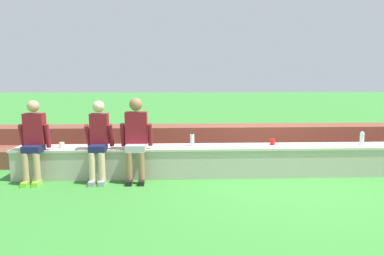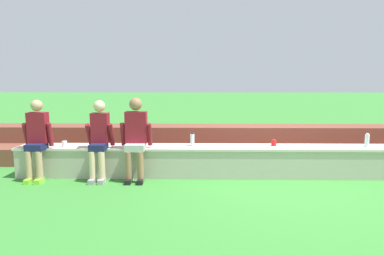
# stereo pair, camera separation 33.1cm
# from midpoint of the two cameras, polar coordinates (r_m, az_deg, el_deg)

# --- Properties ---
(ground_plane) EXTENTS (80.00, 80.00, 0.00)m
(ground_plane) POSITION_cam_midpoint_polar(r_m,az_deg,el_deg) (6.19, 13.64, -8.62)
(ground_plane) COLOR #388433
(stone_seating_wall) EXTENTS (9.71, 0.57, 0.56)m
(stone_seating_wall) POSITION_cam_midpoint_polar(r_m,az_deg,el_deg) (6.36, 13.08, -5.37)
(stone_seating_wall) COLOR #B7AF9E
(stone_seating_wall) RESTS_ON ground
(brick_bleachers) EXTENTS (13.19, 1.42, 0.73)m
(brick_bleachers) POSITION_cam_midpoint_polar(r_m,az_deg,el_deg) (7.64, 10.39, -2.91)
(brick_bleachers) COLOR brown
(brick_bleachers) RESTS_ON ground
(person_far_left) EXTENTS (0.51, 0.49, 1.44)m
(person_far_left) POSITION_cam_midpoint_polar(r_m,az_deg,el_deg) (6.34, -27.41, -1.72)
(person_far_left) COLOR tan
(person_far_left) RESTS_ON ground
(person_left_of_center) EXTENTS (0.48, 0.53, 1.43)m
(person_left_of_center) POSITION_cam_midpoint_polar(r_m,az_deg,el_deg) (5.98, -17.62, -1.82)
(person_left_of_center) COLOR beige
(person_left_of_center) RESTS_ON ground
(person_center) EXTENTS (0.56, 0.53, 1.48)m
(person_center) POSITION_cam_midpoint_polar(r_m,az_deg,el_deg) (5.83, -11.41, -1.39)
(person_center) COLOR #996B4C
(person_center) RESTS_ON ground
(water_bottle_near_right) EXTENTS (0.08, 0.08, 0.25)m
(water_bottle_near_right) POSITION_cam_midpoint_polar(r_m,az_deg,el_deg) (6.10, -1.52, -2.07)
(water_bottle_near_right) COLOR silver
(water_bottle_near_right) RESTS_ON stone_seating_wall
(water_bottle_mid_left) EXTENTS (0.08, 0.08, 0.26)m
(water_bottle_mid_left) POSITION_cam_midpoint_polar(r_m,az_deg,el_deg) (6.87, 26.49, -1.71)
(water_bottle_mid_left) COLOR silver
(water_bottle_mid_left) RESTS_ON stone_seating_wall
(plastic_cup_left_end) EXTENTS (0.09, 0.09, 0.11)m
(plastic_cup_left_end) POSITION_cam_midpoint_polar(r_m,az_deg,el_deg) (6.33, 12.51, -2.42)
(plastic_cup_left_end) COLOR red
(plastic_cup_left_end) RESTS_ON stone_seating_wall
(plastic_cup_right_end) EXTENTS (0.09, 0.09, 0.10)m
(plastic_cup_right_end) POSITION_cam_midpoint_polar(r_m,az_deg,el_deg) (6.44, -23.29, -2.78)
(plastic_cup_right_end) COLOR white
(plastic_cup_right_end) RESTS_ON stone_seating_wall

